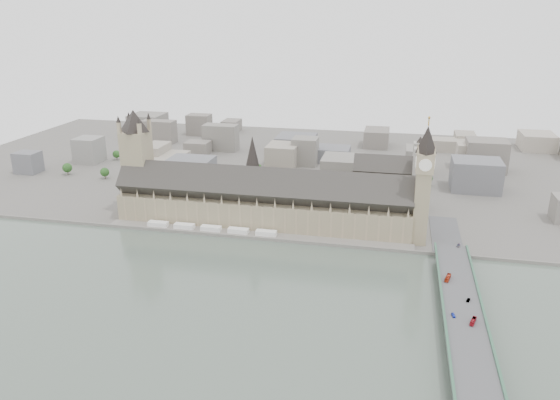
% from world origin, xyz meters
% --- Properties ---
extents(ground, '(900.00, 900.00, 0.00)m').
position_xyz_m(ground, '(0.00, 0.00, 0.00)').
color(ground, '#595651').
rests_on(ground, ground).
extents(river_thames, '(600.00, 600.00, 0.00)m').
position_xyz_m(river_thames, '(0.00, -165.00, 0.00)').
color(river_thames, '#4B594E').
rests_on(river_thames, ground).
extents(embankment_wall, '(600.00, 1.50, 3.00)m').
position_xyz_m(embankment_wall, '(0.00, -15.00, 1.50)').
color(embankment_wall, slate).
rests_on(embankment_wall, ground).
extents(river_terrace, '(270.00, 15.00, 2.00)m').
position_xyz_m(river_terrace, '(0.00, -7.50, 1.00)').
color(river_terrace, slate).
rests_on(river_terrace, ground).
extents(terrace_tents, '(118.00, 7.00, 4.00)m').
position_xyz_m(terrace_tents, '(-40.00, -7.00, 4.00)').
color(terrace_tents, white).
rests_on(terrace_tents, river_terrace).
extents(palace_of_westminster, '(265.00, 40.73, 55.44)m').
position_xyz_m(palace_of_westminster, '(0.00, 19.70, 22.71)').
color(palace_of_westminster, gray).
rests_on(palace_of_westminster, ground).
extents(elizabeth_tower, '(17.00, 17.00, 107.50)m').
position_xyz_m(elizabeth_tower, '(138.00, 8.00, 58.09)').
color(elizabeth_tower, gray).
rests_on(elizabeth_tower, ground).
extents(victoria_tower, '(30.00, 30.00, 100.00)m').
position_xyz_m(victoria_tower, '(-122.00, 26.00, 55.20)').
color(victoria_tower, gray).
rests_on(victoria_tower, ground).
extents(central_tower, '(13.00, 13.00, 48.00)m').
position_xyz_m(central_tower, '(-10.00, 26.00, 57.92)').
color(central_tower, gray).
rests_on(central_tower, ground).
extents(westminster_bridge, '(25.00, 325.00, 10.25)m').
position_xyz_m(westminster_bridge, '(162.00, -87.50, 5.12)').
color(westminster_bridge, '#474749').
rests_on(westminster_bridge, ground).
extents(bridge_parapets, '(25.00, 235.00, 1.15)m').
position_xyz_m(bridge_parapets, '(162.00, -132.00, 10.82)').
color(bridge_parapets, '#356148').
rests_on(bridge_parapets, westminster_bridge).
extents(westminster_abbey, '(68.00, 36.00, 64.00)m').
position_xyz_m(westminster_abbey, '(110.92, 95.00, 25.08)').
color(westminster_abbey, gray).
rests_on(westminster_abbey, ground).
extents(city_skyline_inland, '(720.00, 360.00, 38.00)m').
position_xyz_m(city_skyline_inland, '(0.00, 245.00, 19.00)').
color(city_skyline_inland, gray).
rests_on(city_skyline_inland, ground).
extents(park_trees, '(110.00, 30.00, 15.00)m').
position_xyz_m(park_trees, '(-10.00, 60.00, 7.50)').
color(park_trees, '#204619').
rests_on(park_trees, ground).
extents(red_bus_north, '(5.20, 11.01, 2.99)m').
position_xyz_m(red_bus_north, '(155.41, -76.08, 11.74)').
color(red_bus_north, '#B62E14').
rests_on(red_bus_north, westminster_bridge).
extents(red_bus_south, '(5.02, 9.67, 2.63)m').
position_xyz_m(red_bus_south, '(166.14, -130.11, 11.57)').
color(red_bus_south, '#A4141F').
rests_on(red_bus_south, westminster_bridge).
extents(car_blue, '(2.70, 5.00, 1.61)m').
position_xyz_m(car_blue, '(155.39, -124.59, 11.06)').
color(car_blue, '#1D33BE').
rests_on(car_blue, westminster_bridge).
extents(car_silver, '(3.03, 4.85, 1.51)m').
position_xyz_m(car_silver, '(166.12, -103.67, 11.00)').
color(car_silver, gray).
rests_on(car_silver, westminster_bridge).
extents(car_approach, '(3.72, 6.07, 1.64)m').
position_xyz_m(car_approach, '(167.61, -15.84, 11.07)').
color(car_approach, gray).
rests_on(car_approach, westminster_bridge).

